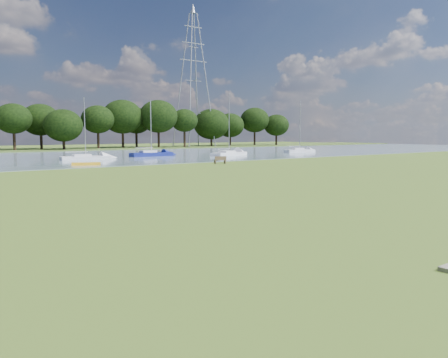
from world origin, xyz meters
TOP-DOWN VIEW (x-y plane):
  - ground at (0.00, 0.00)m, footprint 220.00×220.00m
  - river at (0.00, 42.00)m, footprint 220.00×40.00m
  - riverbank_bench at (14.85, 19.48)m, footprint 1.34×0.67m
  - kayak at (2.64, 25.05)m, footprint 2.79×1.49m
  - pylon at (43.75, 70.00)m, footprint 7.24×5.08m
  - sailboat_1 at (15.52, 36.58)m, footprint 5.93×1.75m
  - sailboat_4 at (5.68, 34.25)m, footprint 5.84×2.04m
  - sailboat_6 at (41.33, 33.68)m, footprint 5.64×2.06m
  - sailboat_8 at (25.75, 32.47)m, footprint 6.83×3.72m

SIDE VIEW (x-z plane):
  - ground at x=0.00m, z-range 0.00..0.00m
  - river at x=0.00m, z-range -0.05..0.05m
  - kayak at x=2.64m, z-range 0.05..0.32m
  - riverbank_bench at x=14.85m, z-range 0.00..0.80m
  - sailboat_4 at x=5.68m, z-range -3.23..4.12m
  - sailboat_8 at x=25.75m, z-range -3.89..4.81m
  - sailboat_6 at x=41.33m, z-range -3.79..4.80m
  - sailboat_1 at x=15.52m, z-range -3.27..4.35m
  - pylon at x=43.75m, z-range 4.13..36.62m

